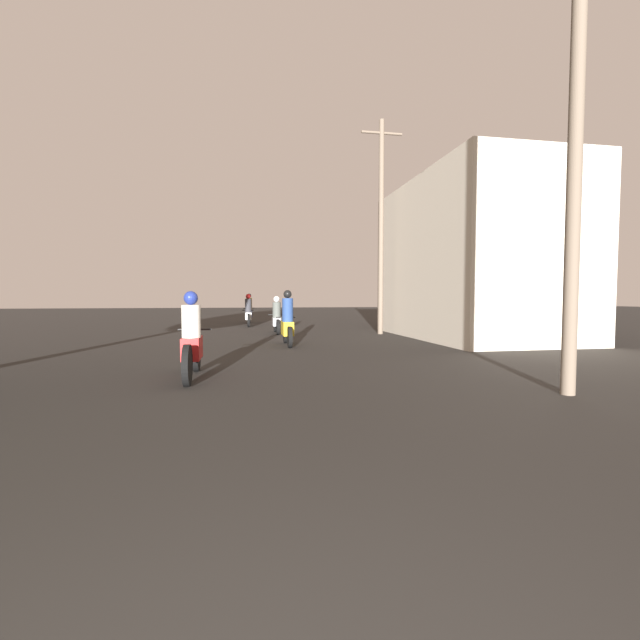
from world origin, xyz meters
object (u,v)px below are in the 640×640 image
at_px(utility_pole_near, 576,124).
at_px(utility_pole_far, 381,224).
at_px(motorcycle_yellow, 287,324).
at_px(motorcycle_white, 248,313).
at_px(motorcycle_red, 192,343).
at_px(motorcycle_blue, 249,311).
at_px(building_right_near, 471,260).
at_px(motorcycle_silver, 277,318).

xyz_separation_m(utility_pole_near, utility_pole_far, (0.60, 10.47, 0.38)).
height_order(motorcycle_yellow, utility_pole_far, utility_pole_far).
bearing_deg(motorcycle_yellow, motorcycle_white, 94.63).
bearing_deg(motorcycle_red, motorcycle_white, 76.48).
height_order(motorcycle_yellow, motorcycle_white, motorcycle_yellow).
bearing_deg(utility_pole_near, motorcycle_yellow, 115.32).
bearing_deg(motorcycle_blue, motorcycle_white, -100.87).
bearing_deg(utility_pole_near, utility_pole_far, 86.73).
bearing_deg(motorcycle_yellow, building_right_near, 10.72).
xyz_separation_m(motorcycle_red, utility_pole_far, (6.14, 8.18, 3.63)).
distance_m(motorcycle_silver, building_right_near, 7.58).
xyz_separation_m(building_right_near, utility_pole_near, (-3.34, -8.65, 1.11)).
bearing_deg(utility_pole_far, building_right_near, -33.54).
xyz_separation_m(motorcycle_white, utility_pole_far, (5.00, -5.41, 3.60)).
bearing_deg(utility_pole_near, motorcycle_white, 105.49).
height_order(motorcycle_white, building_right_near, building_right_near).
relative_size(motorcycle_yellow, motorcycle_silver, 0.97).
relative_size(motorcycle_yellow, motorcycle_blue, 0.95).
distance_m(motorcycle_red, motorcycle_white, 13.64).
relative_size(motorcycle_white, building_right_near, 0.25).
xyz_separation_m(motorcycle_red, motorcycle_silver, (2.19, 9.18, -0.03)).
bearing_deg(motorcycle_yellow, utility_pole_near, -66.76).
distance_m(motorcycle_red, motorcycle_yellow, 5.30).
bearing_deg(motorcycle_blue, utility_pole_far, -68.33).
bearing_deg(motorcycle_red, utility_pole_near, -31.12).
bearing_deg(motorcycle_silver, motorcycle_red, -100.86).
relative_size(building_right_near, utility_pole_near, 1.05).
relative_size(motorcycle_yellow, motorcycle_white, 0.98).
bearing_deg(motorcycle_yellow, motorcycle_blue, 92.61).
height_order(motorcycle_silver, motorcycle_white, motorcycle_white).
distance_m(motorcycle_red, motorcycle_blue, 16.44).
relative_size(building_right_near, utility_pole_far, 0.95).
bearing_deg(utility_pole_far, motorcycle_yellow, -139.88).
bearing_deg(utility_pole_near, motorcycle_silver, 106.30).
height_order(motorcycle_white, utility_pole_far, utility_pole_far).
relative_size(utility_pole_near, utility_pole_far, 0.91).
bearing_deg(motorcycle_white, motorcycle_red, -99.37).
relative_size(motorcycle_blue, utility_pole_far, 0.24).
relative_size(motorcycle_silver, motorcycle_blue, 0.98).
bearing_deg(building_right_near, utility_pole_near, -111.13).
xyz_separation_m(motorcycle_silver, motorcycle_blue, (-0.96, 7.22, 0.06)).
xyz_separation_m(motorcycle_red, motorcycle_white, (1.15, 13.59, 0.02)).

